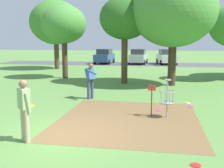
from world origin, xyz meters
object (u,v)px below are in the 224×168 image
frisbee_near_basket (160,110)px  parked_car_center_right (166,57)px  frisbee_far_left (188,103)px  player_foreground_watching (90,78)px  parked_car_center_left (138,57)px  player_throwing (24,107)px  tree_mid_left (174,11)px  tree_far_left (125,19)px  parked_car_leftmost (105,56)px  frisbee_by_tee (191,107)px  tree_near_left (64,25)px  tree_near_right (56,23)px  disc_golf_basket (165,97)px  frisbee_mid_grass (196,165)px

frisbee_near_basket → parked_car_center_right: size_ratio=0.06×
frisbee_far_left → parked_car_center_right: size_ratio=0.05×
player_foreground_watching → parked_car_center_right: 21.71m
player_foreground_watching → parked_car_center_left: 21.09m
player_foreground_watching → player_throwing: 5.76m
player_throwing → tree_mid_left: 11.98m
player_foreground_watching → tree_far_left: tree_far_left is taller
tree_far_left → parked_car_leftmost: size_ratio=1.31×
frisbee_far_left → tree_far_left: tree_far_left is taller
frisbee_near_basket → frisbee_by_tee: size_ratio=1.02×
frisbee_near_basket → frisbee_far_left: same height
tree_near_left → parked_car_center_right: 16.66m
frisbee_near_basket → player_foreground_watching: bearing=152.4°
tree_mid_left → parked_car_center_left: 16.97m
player_throwing → tree_near_left: bearing=105.2°
parked_car_center_left → parked_car_center_right: bearing=4.3°
player_throwing → tree_near_right: (-6.66, 19.14, 3.63)m
tree_near_left → parked_car_center_right: tree_near_left is taller
tree_near_left → frisbee_far_left: bearing=-40.7°
tree_near_left → tree_far_left: size_ratio=0.96×
frisbee_by_tee → tree_mid_left: bearing=96.0°
frisbee_by_tee → tree_far_left: (-3.63, 6.07, 4.16)m
player_foreground_watching → tree_mid_left: size_ratio=0.25×
parked_car_leftmost → parked_car_center_right: 7.67m
parked_car_center_right → tree_near_right: bearing=-144.2°
parked_car_leftmost → frisbee_far_left: bearing=-68.9°
player_foreground_watching → tree_near_right: (-6.98, 13.39, 3.61)m
frisbee_by_tee → tree_near_left: tree_near_left is taller
tree_mid_left → parked_car_leftmost: size_ratio=1.58×
disc_golf_basket → tree_near_right: size_ratio=0.21×
tree_near_right → parked_car_center_left: bearing=45.4°
frisbee_by_tee → parked_car_center_left: parked_car_center_left is taller
frisbee_mid_grass → frisbee_far_left: size_ratio=1.06×
tree_near_left → player_throwing: bearing=-74.8°
tree_near_right → frisbee_by_tee: bearing=-50.9°
frisbee_mid_grass → parked_car_center_left: parked_car_center_left is taller
frisbee_far_left → tree_near_left: tree_near_left is taller
player_foreground_watching → frisbee_far_left: bearing=-2.4°
parked_car_center_left → tree_near_right: bearing=-134.6°
tree_mid_left → parked_car_center_right: 16.89m
disc_golf_basket → player_throwing: size_ratio=0.81×
frisbee_mid_grass → frisbee_far_left: (0.44, 6.25, 0.00)m
tree_near_right → tree_far_left: bearing=-45.9°
frisbee_near_basket → tree_near_left: (-7.05, 8.64, 3.94)m
frisbee_far_left → parked_car_center_right: (-0.49, 21.53, 0.91)m
player_throwing → parked_car_center_right: 27.43m
frisbee_by_tee → parked_car_leftmost: 23.35m
frisbee_far_left → frisbee_near_basket: bearing=-128.8°
frisbee_mid_grass → tree_far_left: (-3.12, 11.65, 4.16)m
player_throwing → tree_near_right: 20.59m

